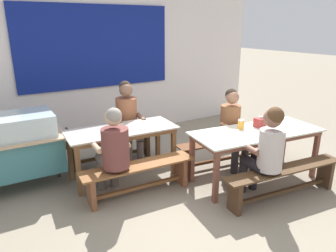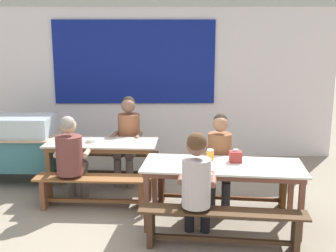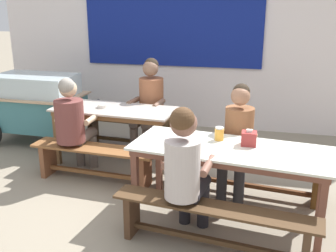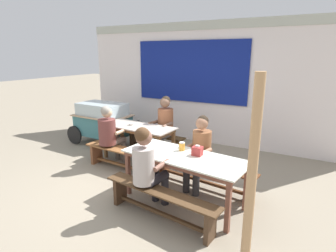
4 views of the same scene
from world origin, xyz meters
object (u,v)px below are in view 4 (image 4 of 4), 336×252
at_px(person_near_front, 147,164).
at_px(soup_bowl, 132,124).
at_px(person_right_near_table, 200,149).
at_px(dining_table_far, 138,130).
at_px(bench_near_front, 160,201).
at_px(bench_far_front, 120,155).
at_px(condiment_jar, 182,146).
at_px(person_left_back_turned, 110,132).
at_px(dining_table_near, 184,160).
at_px(bench_far_back, 155,140).
at_px(bench_near_back, 203,171).
at_px(wooden_support_post, 252,177).
at_px(tissue_box, 197,151).
at_px(person_center_facing, 164,123).
at_px(food_cart, 102,120).

distance_m(person_near_front, soup_bowl, 2.04).
bearing_deg(person_right_near_table, soup_bowl, 162.63).
relative_size(dining_table_far, bench_near_front, 0.90).
xyz_separation_m(bench_far_front, soup_bowl, (-0.11, 0.57, 0.48)).
bearing_deg(condiment_jar, person_left_back_turned, 167.35).
xyz_separation_m(bench_far_front, condiment_jar, (1.46, -0.30, 0.52)).
relative_size(dining_table_far, person_right_near_table, 1.29).
bearing_deg(soup_bowl, dining_table_near, -31.94).
relative_size(bench_far_back, bench_near_back, 0.81).
bearing_deg(wooden_support_post, tissue_box, 135.23).
distance_m(dining_table_near, person_center_facing, 1.98).
relative_size(bench_far_front, wooden_support_post, 0.75).
relative_size(bench_near_back, soup_bowl, 14.69).
xyz_separation_m(dining_table_far, person_right_near_table, (1.58, -0.55, 0.03)).
bearing_deg(bench_far_back, food_cart, -176.76).
height_order(dining_table_near, soup_bowl, soup_bowl).
distance_m(bench_near_front, person_right_near_table, 1.17).
relative_size(person_near_front, wooden_support_post, 0.62).
xyz_separation_m(bench_far_back, person_right_near_table, (1.54, -1.13, 0.40)).
xyz_separation_m(tissue_box, wooden_support_post, (0.96, -0.95, 0.20)).
bearing_deg(person_center_facing, food_cart, 179.86).
bearing_deg(condiment_jar, soup_bowl, 150.91).
relative_size(bench_near_back, condiment_jar, 14.04).
height_order(person_near_front, tissue_box, person_near_front).
bearing_deg(person_left_back_turned, person_right_near_table, -1.79).
height_order(dining_table_far, person_center_facing, person_center_facing).
height_order(bench_far_back, person_left_back_turned, person_left_back_turned).
bearing_deg(wooden_support_post, condiment_jar, 140.31).
distance_m(bench_far_front, soup_bowl, 0.75).
relative_size(bench_far_back, person_near_front, 1.20).
relative_size(dining_table_far, food_cart, 0.94).
bearing_deg(bench_near_back, food_cart, 161.95).
bearing_deg(bench_far_back, condiment_jar, -46.56).
relative_size(person_center_facing, person_near_front, 1.04).
distance_m(dining_table_far, tissue_box, 1.97).
bearing_deg(bench_near_front, dining_table_near, 82.67).
height_order(dining_table_far, person_near_front, person_near_front).
distance_m(bench_far_back, person_center_facing, 0.53).
distance_m(person_center_facing, condiment_jar, 1.76).
height_order(food_cart, person_near_front, person_near_front).
distance_m(food_cart, person_near_front, 3.32).
relative_size(dining_table_far, dining_table_near, 0.82).
height_order(person_right_near_table, soup_bowl, person_right_near_table).
xyz_separation_m(bench_far_front, food_cart, (-1.37, 1.08, 0.31)).
distance_m(bench_near_back, person_right_near_table, 0.42).
xyz_separation_m(person_left_back_turned, soup_bowl, (0.18, 0.48, 0.08)).
height_order(bench_near_back, person_right_near_table, person_right_near_table).
height_order(person_left_back_turned, person_right_near_table, person_right_near_table).
bearing_deg(person_near_front, bench_near_back, 68.59).
bearing_deg(person_center_facing, bench_far_front, -108.67).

